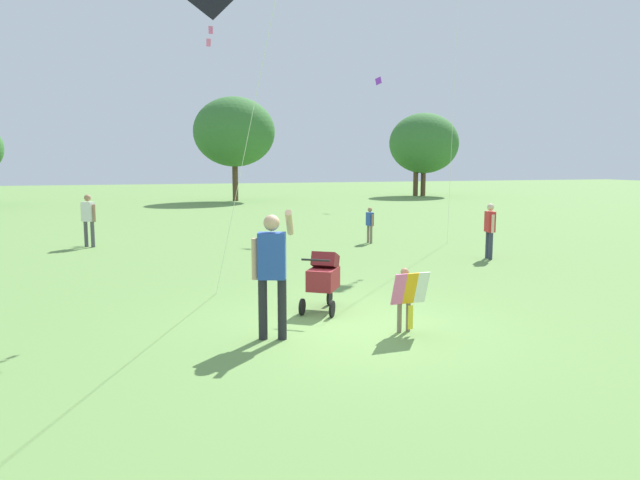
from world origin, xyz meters
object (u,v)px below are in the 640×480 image
child_with_butterfly_kite (406,293)px  kite_adult_black (211,9)px  stroller (324,276)px  person_couple_left (88,216)px  person_kid_running (370,222)px  person_adult_flyer (272,265)px  person_red_shirt (490,226)px

child_with_butterfly_kite → kite_adult_black: size_ratio=0.16×
stroller → person_couple_left: (-4.46, 9.33, 0.32)m
person_kid_running → stroller: bearing=-116.9°
stroller → kite_adult_black: 5.27m
stroller → person_kid_running: 8.62m
person_couple_left → person_adult_flyer: bearing=-73.1°
stroller → person_couple_left: bearing=115.6°
stroller → person_kid_running: bearing=63.1°
stroller → person_adult_flyer: bearing=-131.0°
person_adult_flyer → person_couple_left: bearing=106.9°
child_with_butterfly_kite → person_adult_flyer: 2.06m
child_with_butterfly_kite → stroller: bearing=115.5°
stroller → person_couple_left: 10.35m
child_with_butterfly_kite → person_kid_running: 9.83m
stroller → kite_adult_black: (-1.60, 1.76, 4.71)m
stroller → person_kid_running: size_ratio=0.95×
person_adult_flyer → kite_adult_black: size_ratio=0.32×
kite_adult_black → person_couple_left: (-2.87, 7.58, -4.38)m
person_red_shirt → person_couple_left: size_ratio=0.93×
child_with_butterfly_kite → person_red_shirt: (5.01, 5.57, 0.26)m
person_kid_running → person_adult_flyer: bearing=-119.4°
kite_adult_black → person_red_shirt: (7.39, 2.19, -4.45)m
person_adult_flyer → person_couple_left: (-3.26, 10.71, -0.16)m
person_adult_flyer → person_red_shirt: (6.99, 5.32, -0.23)m
kite_adult_black → person_red_shirt: 8.90m
person_adult_flyer → person_red_shirt: size_ratio=1.30×
kite_adult_black → person_red_shirt: bearing=16.5°
person_red_shirt → person_kid_running: 4.20m
person_adult_flyer → stroller: person_adult_flyer is taller
person_adult_flyer → person_kid_running: bearing=60.6°
stroller → kite_adult_black: bearing=132.2°
kite_adult_black → person_kid_running: (5.50, 5.93, -4.65)m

